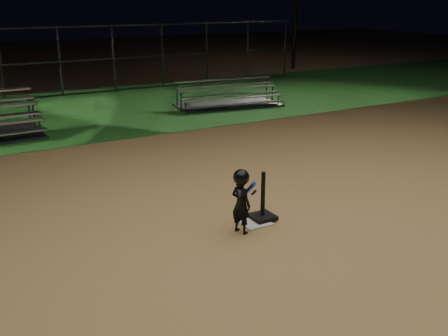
# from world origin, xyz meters

# --- Properties ---
(ground) EXTENTS (80.00, 80.00, 0.00)m
(ground) POSITION_xyz_m (0.00, 0.00, 0.00)
(ground) COLOR #9F7B48
(ground) RESTS_ON ground
(grass_strip) EXTENTS (60.00, 8.00, 0.01)m
(grass_strip) POSITION_xyz_m (0.00, 10.00, 0.01)
(grass_strip) COLOR #1B521A
(grass_strip) RESTS_ON ground
(home_plate) EXTENTS (0.45, 0.45, 0.02)m
(home_plate) POSITION_xyz_m (0.00, 0.00, 0.01)
(home_plate) COLOR beige
(home_plate) RESTS_ON ground
(batting_tee) EXTENTS (0.38, 0.38, 0.80)m
(batting_tee) POSITION_xyz_m (0.18, 0.05, 0.17)
(batting_tee) COLOR black
(batting_tee) RESTS_ON home_plate
(child_batter) EXTENTS (0.42, 0.61, 1.03)m
(child_batter) POSITION_xyz_m (-0.37, -0.18, 0.55)
(child_batter) COLOR black
(child_batter) RESTS_ON ground
(bleacher_right) EXTENTS (3.62, 2.15, 0.84)m
(bleacher_right) POSITION_xyz_m (4.38, 8.39, 0.17)
(bleacher_right) COLOR silver
(bleacher_right) RESTS_ON ground
(backstop_fence) EXTENTS (20.08, 0.08, 2.50)m
(backstop_fence) POSITION_xyz_m (0.00, 13.00, 1.25)
(backstop_fence) COLOR #38383D
(backstop_fence) RESTS_ON ground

